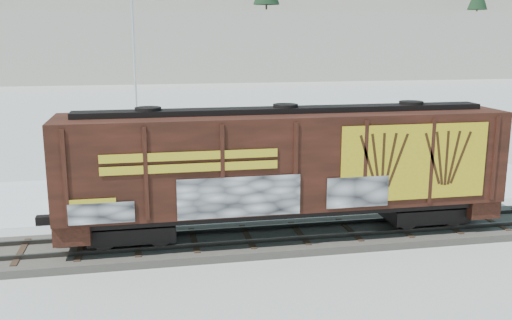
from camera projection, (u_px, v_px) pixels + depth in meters
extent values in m
plane|color=white|center=(194.00, 247.00, 20.95)|extent=(500.00, 500.00, 0.00)
cube|color=#59544C|center=(194.00, 244.00, 20.92)|extent=(50.00, 3.40, 0.28)
cube|color=#33302D|center=(196.00, 245.00, 20.19)|extent=(50.00, 0.10, 0.15)
cube|color=#33302D|center=(192.00, 232.00, 21.57)|extent=(50.00, 0.10, 0.15)
cube|color=white|center=(181.00, 193.00, 28.14)|extent=(40.00, 8.00, 0.03)
cube|color=white|center=(150.00, 45.00, 110.80)|extent=(360.00, 40.00, 12.00)
cube|color=white|center=(148.00, 18.00, 138.30)|extent=(360.00, 40.00, 24.00)
cube|color=white|center=(146.00, 3.00, 170.71)|extent=(360.00, 50.00, 35.00)
cube|color=black|center=(132.00, 228.00, 20.36)|extent=(3.00, 2.00, 0.90)
cube|color=black|center=(422.00, 211.00, 22.46)|extent=(3.00, 2.00, 0.90)
cylinder|color=black|center=(104.00, 238.00, 19.43)|extent=(0.90, 0.12, 0.90)
cube|color=black|center=(284.00, 206.00, 21.30)|extent=(16.24, 2.40, 0.25)
cube|color=#401911|center=(285.00, 158.00, 20.91)|extent=(16.24, 3.00, 3.37)
cube|color=black|center=(285.00, 110.00, 20.54)|extent=(14.94, 0.90, 0.20)
cube|color=gold|center=(415.00, 162.00, 20.26)|extent=(5.52, 0.03, 2.73)
cube|color=gold|center=(191.00, 162.00, 18.69)|extent=(5.85, 0.02, 0.70)
cube|color=silver|center=(240.00, 197.00, 19.26)|extent=(4.22, 0.03, 1.40)
cylinder|color=silver|center=(139.00, 161.00, 35.14)|extent=(0.90, 0.90, 0.20)
cylinder|color=silver|center=(135.00, 73.00, 34.00)|extent=(0.14, 0.14, 10.90)
imported|color=silver|center=(98.00, 180.00, 27.48)|extent=(4.92, 3.33, 1.55)
imported|color=silver|center=(111.00, 183.00, 26.71)|extent=(5.25, 2.09, 1.70)
imported|color=black|center=(234.00, 183.00, 27.40)|extent=(4.88, 3.07, 1.32)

